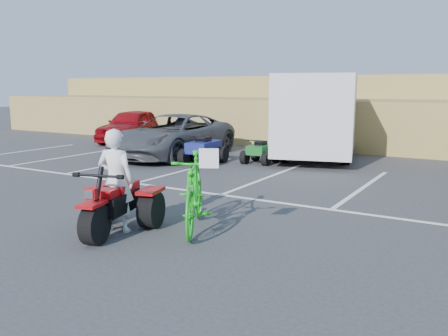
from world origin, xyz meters
The scene contains 11 objects.
ground centered at (0.00, 0.00, 0.00)m, with size 100.00×100.00×0.00m, color #333336.
parking_stripes centered at (0.87, 4.07, 0.00)m, with size 28.00×5.16×0.01m.
grass_embankment centered at (0.00, 15.48, 1.42)m, with size 40.00×8.50×3.10m.
red_trike_atv centered at (-0.09, -1.13, 0.00)m, with size 1.34×1.78×1.16m, color #AE090D, non-canonical shape.
rider centered at (-0.13, -0.99, 0.92)m, with size 0.67×0.44×1.84m, color white.
green_dirt_bike centered at (1.00, -0.21, 0.70)m, with size 0.65×2.32×1.39m, color #14BF19.
grey_pickup centered at (-4.78, 6.92, 0.77)m, with size 2.57×5.57×1.55m, color #424349.
red_car centered at (-9.32, 9.77, 0.76)m, with size 1.79×4.46×1.52m, color maroon.
cargo_trailer centered at (-0.18, 9.63, 1.60)m, with size 4.05×6.76×2.95m.
quad_atv_blue centered at (-2.92, 6.11, 0.00)m, with size 1.16×1.56×1.02m, color navy, non-canonical shape.
quad_atv_green centered at (-1.33, 7.19, 0.00)m, with size 0.96×1.29×0.84m, color #155E20, non-canonical shape.
Camera 1 is at (5.68, -7.05, 2.55)m, focal length 38.00 mm.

